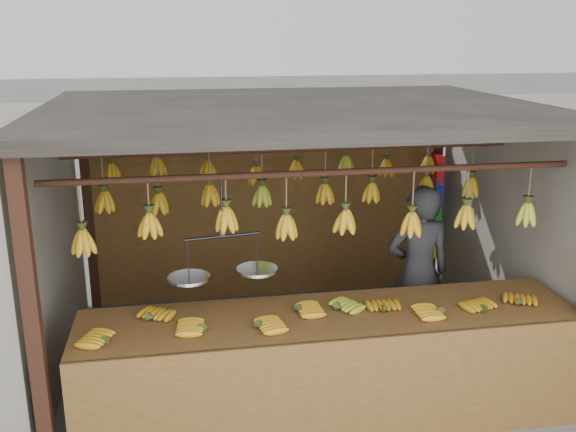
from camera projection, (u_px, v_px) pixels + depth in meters
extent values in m
plane|color=#5B5B57|center=(293.00, 353.00, 6.23)|extent=(80.00, 80.00, 0.00)
cube|color=black|center=(34.00, 329.00, 4.16)|extent=(0.10, 0.10, 2.30)
cube|color=black|center=(89.00, 208.00, 7.00)|extent=(0.10, 0.10, 2.30)
cube|color=black|center=(435.00, 193.00, 7.67)|extent=(0.10, 0.10, 2.30)
cube|color=black|center=(294.00, 110.00, 5.58)|extent=(4.30, 3.30, 0.10)
cylinder|color=black|center=(319.00, 173.00, 4.73)|extent=(4.00, 0.05, 0.05)
cylinder|color=black|center=(294.00, 149.00, 5.68)|extent=(4.00, 0.05, 0.05)
cylinder|color=black|center=(276.00, 133.00, 6.63)|extent=(4.00, 0.05, 0.05)
cube|color=brown|center=(270.00, 221.00, 7.40)|extent=(4.00, 0.06, 1.80)
cube|color=brown|center=(331.00, 319.00, 4.97)|extent=(3.88, 0.86, 0.08)
cube|color=brown|center=(344.00, 396.00, 4.67)|extent=(3.88, 0.04, 0.90)
cube|color=black|center=(83.00, 422.00, 4.42)|extent=(0.07, 0.07, 0.82)
cube|color=black|center=(569.00, 374.00, 5.04)|extent=(0.07, 0.07, 0.82)
cube|color=black|center=(95.00, 368.00, 5.14)|extent=(0.07, 0.07, 0.82)
cube|color=black|center=(519.00, 331.00, 5.77)|extent=(0.07, 0.07, 0.82)
ellipsoid|color=#B47F13|center=(107.00, 340.00, 4.48)|extent=(0.29, 0.26, 0.06)
ellipsoid|color=#B47F13|center=(151.00, 318.00, 4.82)|extent=(0.28, 0.30, 0.06)
ellipsoid|color=#B47F13|center=(202.00, 327.00, 4.68)|extent=(0.26, 0.21, 0.06)
ellipsoid|color=#B47F13|center=(260.00, 327.00, 4.68)|extent=(0.27, 0.22, 0.06)
ellipsoid|color=#B47F13|center=(299.00, 311.00, 4.95)|extent=(0.25, 0.19, 0.06)
ellipsoid|color=#92A523|center=(339.00, 308.00, 4.99)|extent=(0.30, 0.28, 0.06)
ellipsoid|color=#B47F13|center=(386.00, 310.00, 4.97)|extent=(0.20, 0.25, 0.06)
ellipsoid|color=#B47F13|center=(439.00, 311.00, 4.94)|extent=(0.24, 0.18, 0.06)
ellipsoid|color=#B47F13|center=(486.00, 309.00, 4.98)|extent=(0.24, 0.28, 0.06)
ellipsoid|color=#B47F13|center=(520.00, 303.00, 5.09)|extent=(0.27, 0.30, 0.06)
ellipsoid|color=#B47F13|center=(83.00, 242.00, 4.57)|extent=(0.16, 0.16, 0.28)
ellipsoid|color=#B47F13|center=(150.00, 225.00, 4.67)|extent=(0.16, 0.16, 0.28)
ellipsoid|color=#B47F13|center=(226.00, 219.00, 4.72)|extent=(0.16, 0.16, 0.28)
ellipsoid|color=#B47F13|center=(286.00, 227.00, 4.84)|extent=(0.16, 0.16, 0.28)
ellipsoid|color=#B47F13|center=(345.00, 221.00, 4.88)|extent=(0.16, 0.16, 0.28)
ellipsoid|color=#B47F13|center=(411.00, 224.00, 4.94)|extent=(0.16, 0.16, 0.28)
ellipsoid|color=#B47F13|center=(465.00, 217.00, 5.09)|extent=(0.16, 0.16, 0.28)
ellipsoid|color=#92A523|center=(527.00, 214.00, 5.13)|extent=(0.16, 0.16, 0.28)
ellipsoid|color=#B47F13|center=(105.00, 202.00, 5.51)|extent=(0.16, 0.16, 0.28)
ellipsoid|color=#B47F13|center=(159.00, 203.00, 5.59)|extent=(0.16, 0.16, 0.28)
ellipsoid|color=#B47F13|center=(210.00, 195.00, 5.63)|extent=(0.16, 0.16, 0.28)
ellipsoid|color=#92A523|center=(262.00, 196.00, 5.77)|extent=(0.16, 0.16, 0.28)
ellipsoid|color=#B47F13|center=(325.00, 193.00, 5.85)|extent=(0.16, 0.16, 0.28)
ellipsoid|color=#B47F13|center=(371.00, 192.00, 5.93)|extent=(0.16, 0.16, 0.28)
ellipsoid|color=#B47F13|center=(426.00, 186.00, 5.98)|extent=(0.16, 0.16, 0.28)
ellipsoid|color=#B47F13|center=(471.00, 187.00, 6.13)|extent=(0.16, 0.16, 0.28)
ellipsoid|color=#B47F13|center=(112.00, 172.00, 6.42)|extent=(0.16, 0.16, 0.28)
ellipsoid|color=#B47F13|center=(158.00, 167.00, 6.55)|extent=(0.16, 0.16, 0.28)
ellipsoid|color=#B47F13|center=(208.00, 169.00, 6.57)|extent=(0.16, 0.16, 0.28)
ellipsoid|color=#B47F13|center=(256.00, 175.00, 6.66)|extent=(0.16, 0.16, 0.28)
ellipsoid|color=#B47F13|center=(296.00, 169.00, 6.78)|extent=(0.16, 0.16, 0.28)
ellipsoid|color=#92A523|center=(346.00, 164.00, 6.80)|extent=(0.16, 0.16, 0.28)
ellipsoid|color=#B47F13|center=(387.00, 168.00, 6.92)|extent=(0.16, 0.16, 0.28)
ellipsoid|color=#B47F13|center=(428.00, 165.00, 7.03)|extent=(0.16, 0.16, 0.28)
cylinder|color=black|center=(222.00, 207.00, 4.67)|extent=(0.02, 0.02, 0.45)
cylinder|color=black|center=(223.00, 236.00, 4.74)|extent=(0.57, 0.11, 0.02)
cylinder|color=silver|center=(189.00, 279.00, 4.74)|extent=(0.31, 0.31, 0.02)
cylinder|color=silver|center=(257.00, 270.00, 4.90)|extent=(0.31, 0.31, 0.02)
imported|color=#262628|center=(418.00, 272.00, 6.00)|extent=(0.63, 0.44, 1.68)
cube|color=red|center=(437.00, 169.00, 7.43)|extent=(0.08, 0.26, 0.34)
cube|color=#1426BF|center=(435.00, 191.00, 7.50)|extent=(0.08, 0.26, 0.34)
cube|color=#199926|center=(433.00, 219.00, 7.60)|extent=(0.08, 0.26, 0.34)
cube|color=yellow|center=(432.00, 241.00, 7.68)|extent=(0.08, 0.26, 0.34)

